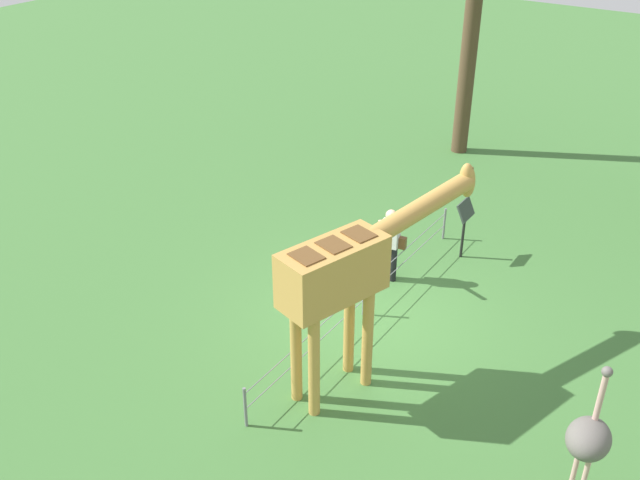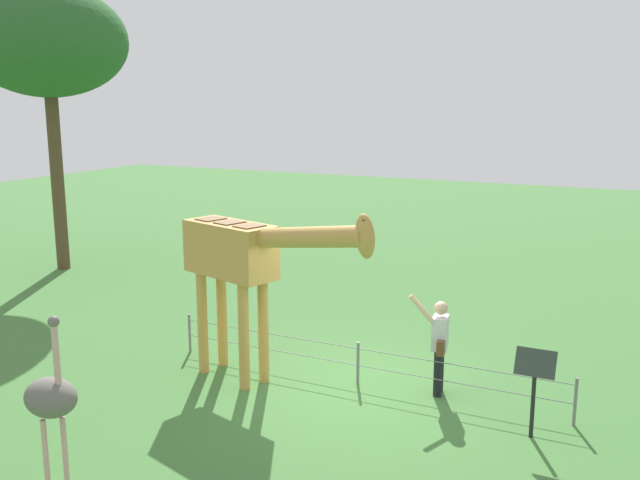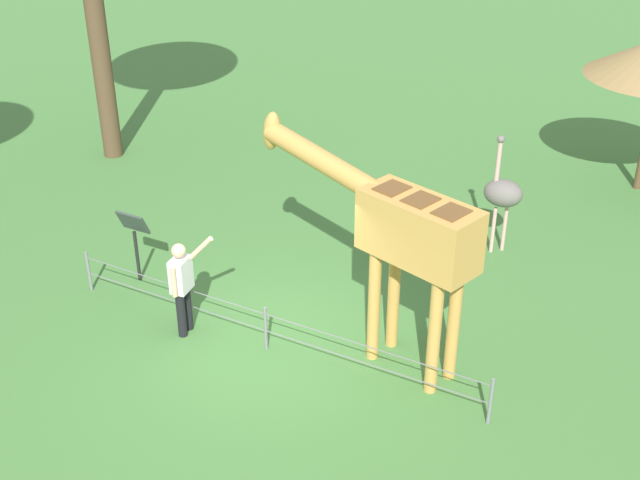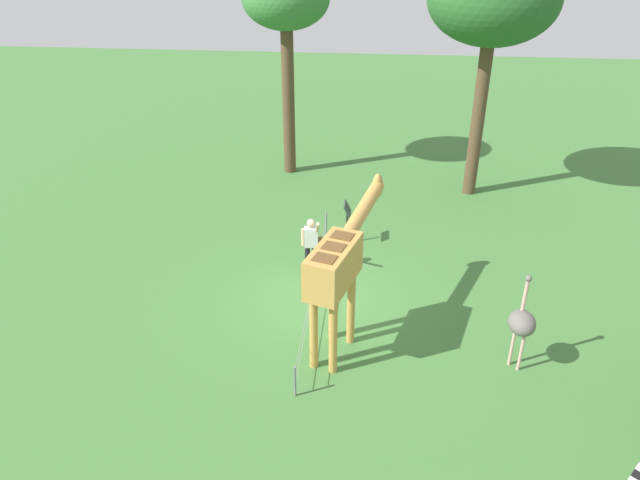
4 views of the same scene
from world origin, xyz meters
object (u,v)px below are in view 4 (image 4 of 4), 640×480
at_px(visitor, 311,242).
at_px(ostrich, 522,323).
at_px(tree_northeast, 286,4).
at_px(giraffe, 339,263).
at_px(info_sign, 347,215).
at_px(tree_east, 493,1).

xyz_separation_m(visitor, ostrich, (-3.49, -4.80, 0.27)).
bearing_deg(tree_northeast, visitor, -167.14).
distance_m(visitor, tree_northeast, 8.85).
relative_size(giraffe, visitor, 2.30).
bearing_deg(info_sign, tree_east, -44.63).
bearing_deg(giraffe, tree_east, -24.10).
xyz_separation_m(visitor, tree_northeast, (7.08, 1.62, 5.06)).
bearing_deg(ostrich, visitor, 53.97).
bearing_deg(giraffe, ostrich, -95.89).
height_order(tree_east, info_sign, tree_east).
xyz_separation_m(giraffe, ostrich, (-0.40, -3.85, -0.99)).
bearing_deg(tree_east, tree_northeast, 78.50).
bearing_deg(ostrich, info_sign, 37.47).
bearing_deg(tree_northeast, giraffe, -165.82).
bearing_deg(ostrich, tree_east, -0.67).
distance_m(visitor, info_sign, 1.86).
distance_m(ostrich, info_sign, 6.48).
height_order(ostrich, tree_east, tree_east).
distance_m(tree_east, tree_northeast, 6.67).
distance_m(tree_northeast, info_sign, 7.79).
bearing_deg(tree_northeast, info_sign, -155.47).
bearing_deg(ostrich, tree_northeast, 31.26).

